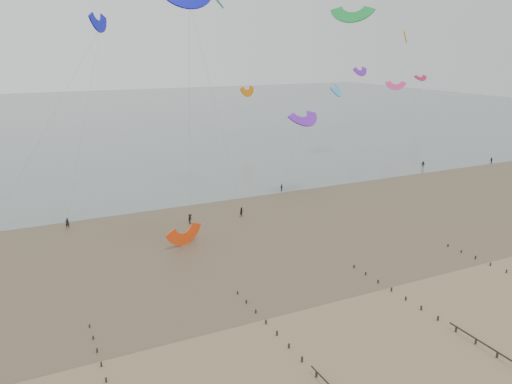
% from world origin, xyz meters
% --- Properties ---
extents(ground, '(500.00, 500.00, 0.00)m').
position_xyz_m(ground, '(0.00, 0.00, 0.00)').
color(ground, brown).
rests_on(ground, ground).
extents(sea_and_shore, '(500.00, 665.00, 0.03)m').
position_xyz_m(sea_and_shore, '(-4.08, 34.40, 0.01)').
color(sea_and_shore, '#475654').
rests_on(sea_and_shore, ground).
extents(kitesurfer_lead, '(0.69, 0.46, 1.87)m').
position_xyz_m(kitesurfer_lead, '(-30.72, 46.78, 0.94)').
color(kitesurfer_lead, black).
rests_on(kitesurfer_lead, ground).
extents(kitesurfers, '(120.41, 16.38, 1.83)m').
position_xyz_m(kitesurfers, '(21.47, 46.64, 0.85)').
color(kitesurfers, black).
rests_on(kitesurfers, ground).
extents(grounded_kite, '(7.25, 6.57, 3.25)m').
position_xyz_m(grounded_kite, '(-14.78, 30.92, 0.00)').
color(grounded_kite, '#F6410F').
rests_on(grounded_kite, ground).
extents(kites_airborne, '(260.07, 108.05, 41.41)m').
position_xyz_m(kites_airborne, '(-1.42, 87.18, 23.96)').
color(kites_airborne, '#E5A708').
rests_on(kites_airborne, ground).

